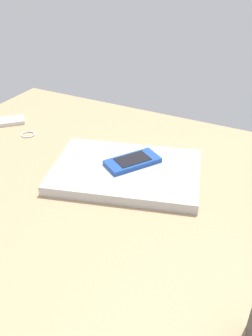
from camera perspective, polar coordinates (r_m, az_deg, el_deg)
desk_surface at (r=73.97cm, az=2.16°, el=-5.48°), size 120.00×80.00×3.00cm
laptop_closed at (r=78.64cm, az=0.00°, el=-0.56°), size 36.41×29.39×2.18cm
cell_phone_on_laptop at (r=79.16cm, az=1.05°, el=1.08°), size 11.31×13.07×1.17cm
cell_phone_on_desk at (r=107.80cm, az=-18.98°, el=6.93°), size 11.85×11.79×1.20cm
key_ring at (r=99.40cm, az=-15.28°, el=5.15°), size 3.59×3.59×0.36cm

